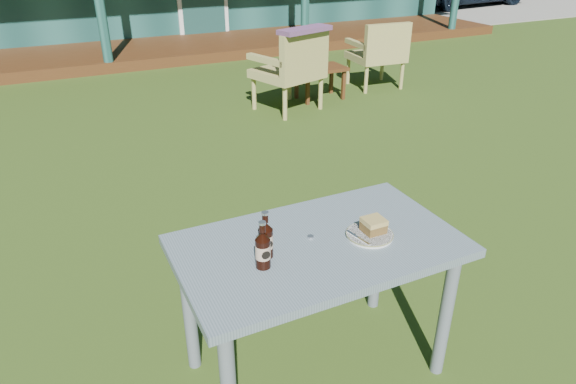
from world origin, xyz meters
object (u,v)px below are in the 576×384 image
cake_slice (374,225)px  cola_bottle_near (266,239)px  cola_bottle_far (263,249)px  side_table (320,72)px  plate (370,235)px  armchair_right (380,51)px  cafe_table (318,262)px  armchair_left (293,67)px

cake_slice → cola_bottle_near: bearing=174.4°
cola_bottle_far → side_table: (2.45, 3.95, -0.46)m
cola_bottle_near → side_table: cola_bottle_near is taller
plate → armchair_right: 4.97m
cake_slice → side_table: (1.93, 3.94, -0.42)m
cafe_table → armchair_right: (3.10, 3.99, -0.14)m
cafe_table → armchair_left: (1.65, 3.60, -0.10)m
cola_bottle_far → armchair_left: cola_bottle_far is taller
armchair_right → cake_slice: bearing=-125.3°
cafe_table → cake_slice: 0.29m
plate → cola_bottle_near: cola_bottle_near is taller
cafe_table → cake_slice: size_ratio=13.04×
plate → armchair_right: (2.88, 4.05, -0.25)m
plate → armchair_left: (1.43, 3.66, -0.21)m
cola_bottle_far → armchair_left: 4.15m
cafe_table → side_table: (2.17, 3.89, -0.28)m
cafe_table → armchair_right: size_ratio=1.40×
cake_slice → side_table: cake_slice is taller
armchair_left → armchair_right: size_ratio=1.07×
cola_bottle_far → armchair_left: size_ratio=0.22×
cola_bottle_far → cafe_table: bearing=12.2°
cake_slice → cola_bottle_far: bearing=-178.3°
plate → side_table: 4.42m
armchair_left → armchair_right: armchair_left is taller
cola_bottle_near → armchair_left: 4.08m
cake_slice → plate: bearing=-159.8°
armchair_right → cola_bottle_near: bearing=-130.0°
armchair_left → plate: bearing=-111.4°
plate → cake_slice: 0.04m
plate → side_table: size_ratio=0.34×
armchair_left → side_table: (0.52, 0.29, -0.17)m
plate → cola_bottle_near: size_ratio=1.00×
plate → armchair_left: bearing=68.6°
cafe_table → cola_bottle_far: 0.34m
armchair_left → cola_bottle_far: bearing=-117.8°
cake_slice → armchair_left: bearing=68.9°
plate → cake_slice: bearing=20.2°
armchair_right → cafe_table: bearing=-127.8°
plate → cafe_table: bearing=166.3°
cafe_table → cola_bottle_far: bearing=-167.8°
armchair_right → side_table: 0.95m
plate → cola_bottle_far: (-0.50, -0.01, 0.07)m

